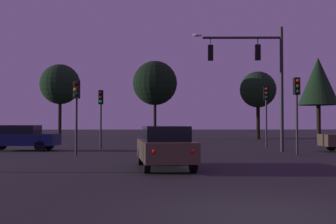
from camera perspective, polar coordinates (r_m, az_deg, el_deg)
name	(u,v)px	position (r m, az deg, el deg)	size (l,w,h in m)	color
ground_plane	(176,145)	(31.90, 1.14, -4.47)	(168.00, 168.00, 0.00)	#262326
traffic_signal_mast_arm	(258,68)	(24.93, 12.01, 5.84)	(5.21, 0.53, 7.18)	#232326
traffic_light_corner_left	(266,104)	(29.14, 13.11, 1.05)	(0.31, 0.36, 4.12)	#232326
traffic_light_corner_right	(101,107)	(27.18, -9.05, 0.68)	(0.31, 0.36, 3.74)	#232326
traffic_light_median	(76,102)	(22.01, -12.27, 1.31)	(0.36, 0.38, 3.79)	#232326
traffic_light_far_side	(297,100)	(22.93, 16.99, 1.60)	(0.33, 0.37, 4.01)	#232326
car_nearside_lane	(165,146)	(15.17, -0.42, -4.66)	(2.11, 4.38, 1.52)	#473828
car_crossing_left	(20,137)	(26.65, -19.38, -3.24)	(4.63, 2.10, 1.52)	#0F1947
tree_behind_sign	(258,90)	(44.55, 12.04, 2.95)	(3.73, 3.73, 7.00)	black
tree_left_far	(318,82)	(37.83, 19.61, 3.89)	(3.35, 3.35, 7.20)	black
tree_center_horizon	(60,84)	(48.42, -14.35, 3.62)	(4.44, 4.44, 8.20)	black
tree_right_cluster	(155,83)	(42.34, -1.77, 3.91)	(4.44, 4.44, 7.89)	black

